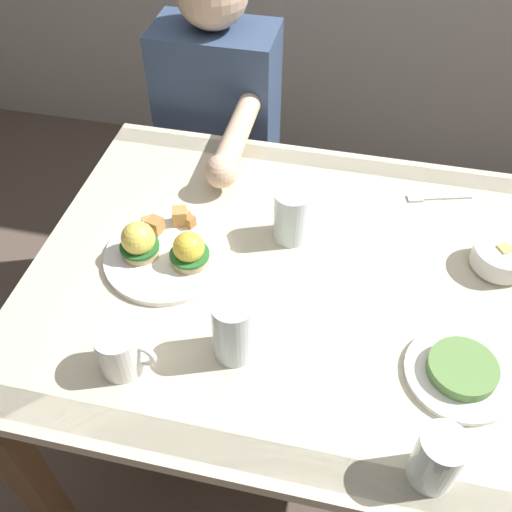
# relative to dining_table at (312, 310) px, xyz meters

# --- Properties ---
(ground_plane) EXTENTS (6.00, 6.00, 0.00)m
(ground_plane) POSITION_rel_dining_table_xyz_m (0.00, 0.00, -0.63)
(ground_plane) COLOR brown
(dining_table) EXTENTS (1.20, 0.90, 0.74)m
(dining_table) POSITION_rel_dining_table_xyz_m (0.00, 0.00, 0.00)
(dining_table) COLOR beige
(dining_table) RESTS_ON ground_plane
(eggs_benedict_plate) EXTENTS (0.27, 0.27, 0.09)m
(eggs_benedict_plate) POSITION_rel_dining_table_xyz_m (-0.32, -0.01, 0.13)
(eggs_benedict_plate) COLOR white
(eggs_benedict_plate) RESTS_ON dining_table
(fruit_bowl) EXTENTS (0.12, 0.12, 0.06)m
(fruit_bowl) POSITION_rel_dining_table_xyz_m (0.37, 0.12, 0.14)
(fruit_bowl) COLOR white
(fruit_bowl) RESTS_ON dining_table
(coffee_mug) EXTENTS (0.11, 0.08, 0.09)m
(coffee_mug) POSITION_rel_dining_table_xyz_m (-0.31, -0.29, 0.16)
(coffee_mug) COLOR white
(coffee_mug) RESTS_ON dining_table
(fork) EXTENTS (0.15, 0.06, 0.00)m
(fork) POSITION_rel_dining_table_xyz_m (0.24, 0.31, 0.11)
(fork) COLOR silver
(fork) RESTS_ON dining_table
(water_glass_near) EXTENTS (0.07, 0.07, 0.11)m
(water_glass_near) POSITION_rel_dining_table_xyz_m (0.24, -0.37, 0.15)
(water_glass_near) COLOR silver
(water_glass_near) RESTS_ON dining_table
(water_glass_far) EXTENTS (0.08, 0.08, 0.12)m
(water_glass_far) POSITION_rel_dining_table_xyz_m (-0.07, 0.11, 0.16)
(water_glass_far) COLOR silver
(water_glass_far) RESTS_ON dining_table
(water_glass_extra) EXTENTS (0.08, 0.08, 0.14)m
(water_glass_extra) POSITION_rel_dining_table_xyz_m (-0.12, -0.21, 0.17)
(water_glass_extra) COLOR silver
(water_glass_extra) RESTS_ON dining_table
(side_plate) EXTENTS (0.20, 0.20, 0.04)m
(side_plate) POSITION_rel_dining_table_xyz_m (0.29, -0.17, 0.12)
(side_plate) COLOR white
(side_plate) RESTS_ON dining_table
(diner_person) EXTENTS (0.34, 0.54, 1.14)m
(diner_person) POSITION_rel_dining_table_xyz_m (-0.38, 0.60, 0.02)
(diner_person) COLOR #33333D
(diner_person) RESTS_ON ground_plane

